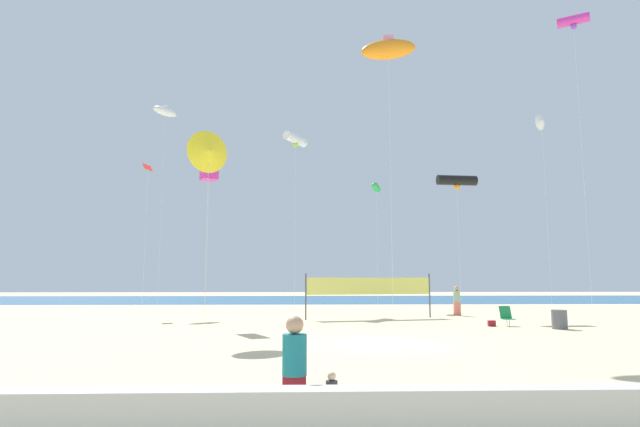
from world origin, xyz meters
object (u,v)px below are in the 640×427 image
kite_white_inflatable (165,112)px  kite_magenta_box (209,168)px  folding_beach_chair (507,316)px  beachgoer_sage_shirt (457,300)px  kite_red_diamond (149,168)px  kite_magenta_tube (573,21)px  kite_black_tube (457,181)px  toddler_figure (332,397)px  kite_white_tube (295,140)px  trash_barrel (559,319)px  kite_yellow_delta (209,151)px  kite_white_delta (542,122)px  mother_figure (294,367)px  kite_green_inflatable (376,188)px  volleyball_net (369,288)px  kite_orange_inflatable (388,50)px  beach_handbag (492,323)px

kite_white_inflatable → kite_magenta_box: kite_white_inflatable is taller
folding_beach_chair → beachgoer_sage_shirt: bearing=114.6°
beachgoer_sage_shirt → kite_magenta_box: bearing=171.3°
kite_magenta_box → kite_red_diamond: kite_red_diamond is taller
folding_beach_chair → kite_magenta_tube: 18.23m
kite_white_inflatable → kite_magenta_box: size_ratio=1.75×
folding_beach_chair → kite_red_diamond: 22.82m
folding_beach_chair → kite_black_tube: bearing=114.3°
toddler_figure → kite_white_tube: kite_white_tube is taller
folding_beach_chair → trash_barrel: size_ratio=1.10×
toddler_figure → kite_yellow_delta: (-4.33, 12.63, 6.91)m
kite_white_tube → kite_white_delta: size_ratio=0.92×
kite_yellow_delta → kite_white_delta: size_ratio=0.61×
toddler_figure → folding_beach_chair: folding_beach_chair is taller
kite_magenta_tube → kite_white_delta: bearing=82.8°
mother_figure → kite_red_diamond: 27.47m
kite_green_inflatable → kite_magenta_box: bearing=-132.5°
kite_magenta_box → kite_green_inflatable: (10.13, 11.07, 0.98)m
beachgoer_sage_shirt → volleyball_net: size_ratio=0.24×
trash_barrel → kite_orange_inflatable: 13.58m
kite_white_inflatable → kite_red_diamond: (0.20, -3.91, -5.03)m
beachgoer_sage_shirt → kite_yellow_delta: bearing=-169.9°
mother_figure → kite_white_inflatable: bearing=97.1°
mother_figure → trash_barrel: bearing=39.3°
kite_yellow_delta → kite_orange_inflatable: 8.58m
kite_white_tube → volleyball_net: bearing=-62.7°
beachgoer_sage_shirt → folding_beach_chair: bearing=-112.3°
trash_barrel → kite_green_inflatable: bearing=110.9°
beachgoer_sage_shirt → beach_handbag: (-0.43, -6.56, -0.77)m
trash_barrel → beach_handbag: (-2.48, 1.26, -0.27)m
kite_white_delta → kite_red_diamond: 26.63m
folding_beach_chair → kite_magenta_tube: bearing=54.9°
toddler_figure → folding_beach_chair: 17.73m
kite_magenta_tube → kite_magenta_box: (-20.47, -1.94, -9.28)m
beachgoer_sage_shirt → folding_beach_chair: beachgoer_sage_shirt is taller
trash_barrel → kite_black_tube: (-1.99, 7.24, 7.41)m
volleyball_net → beach_handbag: (4.92, -4.53, -1.49)m
kite_red_diamond → kite_black_tube: bearing=-9.3°
kite_white_inflatable → kite_magenta_box: (5.28, -10.52, -6.42)m
kite_magenta_tube → kite_red_diamond: bearing=169.6°
kite_white_inflatable → kite_orange_inflatable: (13.60, -15.96, -2.51)m
beach_handbag → kite_yellow_delta: kite_yellow_delta is taller
trash_barrel → volleyball_net: (-7.40, 5.79, 1.22)m
trash_barrel → kite_red_diamond: (-20.86, 10.34, 8.71)m
beach_handbag → kite_red_diamond: 22.38m
beach_handbag → kite_green_inflatable: (-3.17, 13.53, 8.57)m
kite_yellow_delta → kite_green_inflatable: kite_green_inflatable is taller
beach_handbag → kite_green_inflatable: 16.33m
kite_white_inflatable → kite_yellow_delta: bearing=-68.3°
beach_handbag → kite_orange_inflatable: bearing=-149.1°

